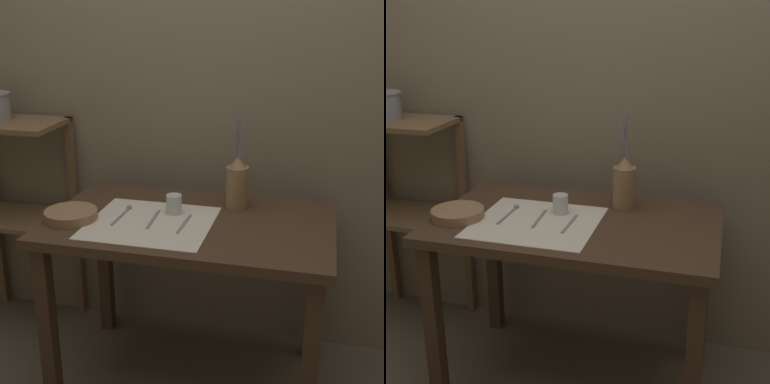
# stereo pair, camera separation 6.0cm
# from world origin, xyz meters

# --- Properties ---
(ground_plane) EXTENTS (12.00, 12.00, 0.00)m
(ground_plane) POSITION_xyz_m (0.00, 0.00, 0.00)
(ground_plane) COLOR brown
(stone_wall_back) EXTENTS (7.00, 0.06, 2.40)m
(stone_wall_back) POSITION_xyz_m (0.00, 0.47, 1.20)
(stone_wall_back) COLOR #7A6B56
(stone_wall_back) RESTS_ON ground_plane
(wooden_table) EXTENTS (1.16, 0.72, 0.79)m
(wooden_table) POSITION_xyz_m (0.00, 0.00, 0.67)
(wooden_table) COLOR #422D1E
(wooden_table) RESTS_ON ground_plane
(wooden_shelf_unit) EXTENTS (0.52, 0.34, 1.10)m
(wooden_shelf_unit) POSITION_xyz_m (-0.96, 0.28, 0.77)
(wooden_shelf_unit) COLOR brown
(wooden_shelf_unit) RESTS_ON ground_plane
(linen_cloth) EXTENTS (0.49, 0.46, 0.00)m
(linen_cloth) POSITION_xyz_m (-0.15, -0.07, 0.79)
(linen_cloth) COLOR beige
(linen_cloth) RESTS_ON wooden_table
(pitcher_with_flowers) EXTENTS (0.10, 0.10, 0.41)m
(pitcher_with_flowers) POSITION_xyz_m (0.16, 0.18, 0.89)
(pitcher_with_flowers) COLOR olive
(pitcher_with_flowers) RESTS_ON wooden_table
(wooden_bowl) EXTENTS (0.22, 0.22, 0.04)m
(wooden_bowl) POSITION_xyz_m (-0.47, -0.12, 0.81)
(wooden_bowl) COLOR #8E6B47
(wooden_bowl) RESTS_ON wooden_table
(glass_tumbler_near) EXTENTS (0.06, 0.06, 0.08)m
(glass_tumbler_near) POSITION_xyz_m (-0.08, 0.04, 0.83)
(glass_tumbler_near) COLOR silver
(glass_tumbler_near) RESTS_ON wooden_table
(spoon_outer) EXTENTS (0.02, 0.21, 0.02)m
(spoon_outer) POSITION_xyz_m (-0.28, 0.01, 0.79)
(spoon_outer) COLOR gray
(spoon_outer) RESTS_ON wooden_table
(fork_outer) EXTENTS (0.02, 0.19, 0.00)m
(fork_outer) POSITION_xyz_m (-0.14, -0.05, 0.79)
(fork_outer) COLOR gray
(fork_outer) RESTS_ON wooden_table
(knife_center) EXTENTS (0.02, 0.19, 0.00)m
(knife_center) POSITION_xyz_m (-0.01, -0.06, 0.79)
(knife_center) COLOR gray
(knife_center) RESTS_ON wooden_table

